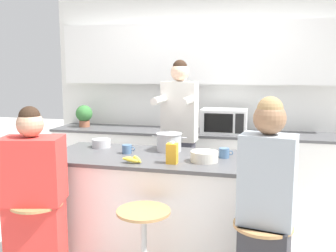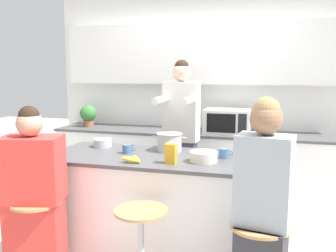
{
  "view_description": "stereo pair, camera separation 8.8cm",
  "coord_description": "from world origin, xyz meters",
  "px_view_note": "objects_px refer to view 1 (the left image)",
  "views": [
    {
      "loc": [
        0.77,
        -3.01,
        1.63
      ],
      "look_at": [
        0.0,
        0.08,
        1.15
      ],
      "focal_mm": 40.0,
      "sensor_mm": 36.0,
      "label": 1
    },
    {
      "loc": [
        0.86,
        -2.98,
        1.63
      ],
      "look_at": [
        0.0,
        0.08,
        1.15
      ],
      "focal_mm": 40.0,
      "sensor_mm": 36.0,
      "label": 2
    }
  ],
  "objects_px": {
    "bar_stool_leftmost": "(39,240)",
    "potted_plant": "(84,115)",
    "kitchen_island": "(166,206)",
    "coffee_cup_near": "(224,153)",
    "microwave": "(224,121)",
    "fruit_bowl": "(204,156)",
    "person_wrapped_blanket": "(34,203)",
    "person_seated_near": "(266,219)",
    "person_cooking": "(179,144)",
    "cooking_pot": "(169,142)",
    "juice_carton": "(172,153)",
    "coffee_cup_far": "(127,149)",
    "banana_bunch": "(133,159)",
    "bar_stool_center": "(144,249)"
  },
  "relations": [
    {
      "from": "bar_stool_center",
      "to": "fruit_bowl",
      "type": "height_order",
      "value": "fruit_bowl"
    },
    {
      "from": "coffee_cup_far",
      "to": "cooking_pot",
      "type": "bearing_deg",
      "value": 29.52
    },
    {
      "from": "coffee_cup_near",
      "to": "banana_bunch",
      "type": "distance_m",
      "value": 0.77
    },
    {
      "from": "potted_plant",
      "to": "banana_bunch",
      "type": "bearing_deg",
      "value": -53.37
    },
    {
      "from": "person_cooking",
      "to": "juice_carton",
      "type": "height_order",
      "value": "person_cooking"
    },
    {
      "from": "person_seated_near",
      "to": "microwave",
      "type": "bearing_deg",
      "value": 113.46
    },
    {
      "from": "kitchen_island",
      "to": "coffee_cup_near",
      "type": "height_order",
      "value": "coffee_cup_near"
    },
    {
      "from": "kitchen_island",
      "to": "person_seated_near",
      "type": "relative_size",
      "value": 1.38
    },
    {
      "from": "coffee_cup_near",
      "to": "microwave",
      "type": "relative_size",
      "value": 0.22
    },
    {
      "from": "bar_stool_leftmost",
      "to": "juice_carton",
      "type": "xyz_separation_m",
      "value": [
        0.92,
        0.46,
        0.61
      ]
    },
    {
      "from": "bar_stool_leftmost",
      "to": "potted_plant",
      "type": "distance_m",
      "value": 2.3
    },
    {
      "from": "person_wrapped_blanket",
      "to": "fruit_bowl",
      "type": "relative_size",
      "value": 6.21
    },
    {
      "from": "person_seated_near",
      "to": "coffee_cup_far",
      "type": "relative_size",
      "value": 12.56
    },
    {
      "from": "bar_stool_leftmost",
      "to": "kitchen_island",
      "type": "bearing_deg",
      "value": 39.67
    },
    {
      "from": "bar_stool_center",
      "to": "fruit_bowl",
      "type": "relative_size",
      "value": 2.98
    },
    {
      "from": "cooking_pot",
      "to": "juice_carton",
      "type": "bearing_deg",
      "value": -73.15
    },
    {
      "from": "kitchen_island",
      "to": "juice_carton",
      "type": "relative_size",
      "value": 11.57
    },
    {
      "from": "cooking_pot",
      "to": "fruit_bowl",
      "type": "height_order",
      "value": "cooking_pot"
    },
    {
      "from": "person_wrapped_blanket",
      "to": "cooking_pot",
      "type": "distance_m",
      "value": 1.25
    },
    {
      "from": "bar_stool_center",
      "to": "cooking_pot",
      "type": "distance_m",
      "value": 1.04
    },
    {
      "from": "coffee_cup_far",
      "to": "person_cooking",
      "type": "bearing_deg",
      "value": 64.73
    },
    {
      "from": "cooking_pot",
      "to": "potted_plant",
      "type": "distance_m",
      "value": 1.88
    },
    {
      "from": "coffee_cup_near",
      "to": "bar_stool_leftmost",
      "type": "bearing_deg",
      "value": -150.08
    },
    {
      "from": "kitchen_island",
      "to": "person_wrapped_blanket",
      "type": "distance_m",
      "value": 1.09
    },
    {
      "from": "potted_plant",
      "to": "cooking_pot",
      "type": "bearing_deg",
      "value": -40.06
    },
    {
      "from": "kitchen_island",
      "to": "cooking_pot",
      "type": "bearing_deg",
      "value": 96.31
    },
    {
      "from": "person_cooking",
      "to": "juice_carton",
      "type": "distance_m",
      "value": 0.95
    },
    {
      "from": "juice_carton",
      "to": "microwave",
      "type": "height_order",
      "value": "microwave"
    },
    {
      "from": "kitchen_island",
      "to": "coffee_cup_far",
      "type": "distance_m",
      "value": 0.6
    },
    {
      "from": "fruit_bowl",
      "to": "coffee_cup_far",
      "type": "distance_m",
      "value": 0.71
    },
    {
      "from": "person_seated_near",
      "to": "fruit_bowl",
      "type": "distance_m",
      "value": 0.79
    },
    {
      "from": "person_wrapped_blanket",
      "to": "potted_plant",
      "type": "xyz_separation_m",
      "value": [
        -0.63,
        2.1,
        0.4
      ]
    },
    {
      "from": "kitchen_island",
      "to": "person_wrapped_blanket",
      "type": "relative_size",
      "value": 1.48
    },
    {
      "from": "coffee_cup_near",
      "to": "potted_plant",
      "type": "height_order",
      "value": "potted_plant"
    },
    {
      "from": "bar_stool_leftmost",
      "to": "juice_carton",
      "type": "relative_size",
      "value": 3.75
    },
    {
      "from": "person_wrapped_blanket",
      "to": "coffee_cup_near",
      "type": "height_order",
      "value": "person_wrapped_blanket"
    },
    {
      "from": "person_wrapped_blanket",
      "to": "person_seated_near",
      "type": "distance_m",
      "value": 1.66
    },
    {
      "from": "person_wrapped_blanket",
      "to": "microwave",
      "type": "distance_m",
      "value": 2.41
    },
    {
      "from": "kitchen_island",
      "to": "coffee_cup_near",
      "type": "bearing_deg",
      "value": 8.66
    },
    {
      "from": "bar_stool_leftmost",
      "to": "cooking_pot",
      "type": "distance_m",
      "value": 1.34
    },
    {
      "from": "bar_stool_center",
      "to": "bar_stool_leftmost",
      "type": "bearing_deg",
      "value": -176.65
    },
    {
      "from": "microwave",
      "to": "potted_plant",
      "type": "distance_m",
      "value": 1.82
    },
    {
      "from": "coffee_cup_near",
      "to": "juice_carton",
      "type": "height_order",
      "value": "juice_carton"
    },
    {
      "from": "bar_stool_leftmost",
      "to": "microwave",
      "type": "relative_size",
      "value": 1.25
    },
    {
      "from": "bar_stool_leftmost",
      "to": "fruit_bowl",
      "type": "height_order",
      "value": "fruit_bowl"
    },
    {
      "from": "cooking_pot",
      "to": "coffee_cup_far",
      "type": "height_order",
      "value": "cooking_pot"
    },
    {
      "from": "person_cooking",
      "to": "cooking_pot",
      "type": "bearing_deg",
      "value": -87.19
    },
    {
      "from": "bar_stool_center",
      "to": "microwave",
      "type": "xyz_separation_m",
      "value": [
        0.35,
        2.02,
        0.66
      ]
    },
    {
      "from": "person_seated_near",
      "to": "coffee_cup_near",
      "type": "relative_size",
      "value": 12.48
    },
    {
      "from": "bar_stool_center",
      "to": "juice_carton",
      "type": "height_order",
      "value": "juice_carton"
    }
  ]
}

